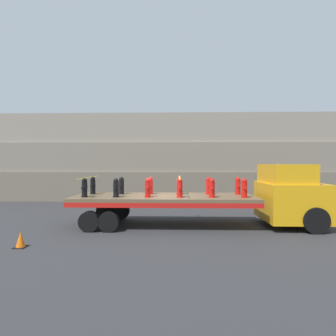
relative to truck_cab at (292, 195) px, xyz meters
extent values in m
plane|color=#2D2D30|center=(-5.67, 0.00, -1.38)|extent=(120.00, 120.00, 0.00)
cube|color=#706656|center=(-5.67, 8.52, -0.30)|extent=(60.00, 3.00, 2.16)
cube|color=gray|center=(-5.67, 8.67, 1.86)|extent=(60.00, 3.00, 2.16)
cube|color=gray|center=(-5.67, 8.82, 4.03)|extent=(60.00, 3.00, 2.16)
cube|color=orange|center=(-0.05, 0.00, -0.27)|extent=(2.49, 2.58, 1.64)
cube|color=orange|center=(-0.30, 0.00, 0.96)|extent=(1.74, 2.38, 0.82)
cube|color=black|center=(0.63, 0.00, 0.06)|extent=(0.99, 2.27, 0.92)
cylinder|color=black|center=(0.38, -1.23, -0.85)|extent=(1.06, 0.28, 1.06)
cylinder|color=black|center=(0.38, 1.23, -0.85)|extent=(1.06, 0.28, 1.06)
cube|color=brown|center=(-5.67, 0.00, -0.11)|extent=(8.04, 2.59, 0.14)
cube|color=red|center=(-5.67, -1.26, -0.28)|extent=(8.04, 0.08, 0.20)
cube|color=red|center=(-5.67, 1.26, -0.28)|extent=(8.04, 0.08, 0.20)
cylinder|color=black|center=(-7.88, -1.19, -0.96)|extent=(0.84, 0.30, 0.84)
cylinder|color=black|center=(-7.88, 1.19, -0.96)|extent=(0.84, 0.30, 0.84)
cylinder|color=black|center=(-8.69, -1.19, -0.96)|extent=(0.84, 0.30, 0.84)
cylinder|color=black|center=(-8.69, 1.19, -0.96)|extent=(0.84, 0.30, 0.84)
cylinder|color=black|center=(-9.09, -0.57, -0.02)|extent=(0.30, 0.30, 0.03)
cylinder|color=black|center=(-9.09, -0.57, 0.29)|extent=(0.24, 0.24, 0.65)
sphere|color=black|center=(-9.09, -0.57, 0.66)|extent=(0.22, 0.22, 0.22)
cylinder|color=black|center=(-9.09, -0.77, 0.36)|extent=(0.11, 0.15, 0.11)
cylinder|color=black|center=(-9.09, -0.37, 0.36)|extent=(0.11, 0.15, 0.11)
cylinder|color=black|center=(-9.09, 0.57, -0.02)|extent=(0.30, 0.30, 0.03)
cylinder|color=black|center=(-9.09, 0.57, 0.29)|extent=(0.24, 0.24, 0.65)
sphere|color=black|center=(-9.09, 0.57, 0.66)|extent=(0.22, 0.22, 0.22)
cylinder|color=black|center=(-9.09, 0.37, 0.36)|extent=(0.11, 0.15, 0.11)
cylinder|color=black|center=(-9.09, 0.77, 0.36)|extent=(0.11, 0.15, 0.11)
cylinder|color=black|center=(-7.72, -0.57, -0.02)|extent=(0.30, 0.30, 0.03)
cylinder|color=black|center=(-7.72, -0.57, 0.29)|extent=(0.24, 0.24, 0.65)
sphere|color=black|center=(-7.72, -0.57, 0.66)|extent=(0.22, 0.22, 0.22)
cylinder|color=black|center=(-7.72, -0.77, 0.36)|extent=(0.11, 0.15, 0.11)
cylinder|color=black|center=(-7.72, -0.37, 0.36)|extent=(0.11, 0.15, 0.11)
cylinder|color=black|center=(-7.72, 0.57, -0.02)|extent=(0.30, 0.30, 0.03)
cylinder|color=black|center=(-7.72, 0.57, 0.29)|extent=(0.24, 0.24, 0.65)
sphere|color=black|center=(-7.72, 0.57, 0.66)|extent=(0.22, 0.22, 0.22)
cylinder|color=black|center=(-7.72, 0.37, 0.36)|extent=(0.11, 0.15, 0.11)
cylinder|color=black|center=(-7.72, 0.77, 0.36)|extent=(0.11, 0.15, 0.11)
cylinder|color=red|center=(-6.36, -0.57, -0.02)|extent=(0.30, 0.30, 0.03)
cylinder|color=red|center=(-6.36, -0.57, 0.29)|extent=(0.24, 0.24, 0.65)
sphere|color=red|center=(-6.36, -0.57, 0.66)|extent=(0.22, 0.22, 0.22)
cylinder|color=red|center=(-6.36, -0.77, 0.36)|extent=(0.11, 0.15, 0.11)
cylinder|color=red|center=(-6.36, -0.37, 0.36)|extent=(0.11, 0.15, 0.11)
cylinder|color=red|center=(-6.36, 0.57, -0.02)|extent=(0.30, 0.30, 0.03)
cylinder|color=red|center=(-6.36, 0.57, 0.29)|extent=(0.24, 0.24, 0.65)
sphere|color=red|center=(-6.36, 0.57, 0.66)|extent=(0.22, 0.22, 0.22)
cylinder|color=red|center=(-6.36, 0.37, 0.36)|extent=(0.11, 0.15, 0.11)
cylinder|color=red|center=(-6.36, 0.77, 0.36)|extent=(0.11, 0.15, 0.11)
cylinder|color=red|center=(-4.99, -0.57, -0.02)|extent=(0.30, 0.30, 0.03)
cylinder|color=red|center=(-4.99, -0.57, 0.29)|extent=(0.24, 0.24, 0.65)
sphere|color=red|center=(-4.99, -0.57, 0.66)|extent=(0.22, 0.22, 0.22)
cylinder|color=red|center=(-4.99, -0.77, 0.36)|extent=(0.11, 0.15, 0.11)
cylinder|color=red|center=(-4.99, -0.37, 0.36)|extent=(0.11, 0.15, 0.11)
cylinder|color=red|center=(-4.99, 0.57, -0.02)|extent=(0.30, 0.30, 0.03)
cylinder|color=red|center=(-4.99, 0.57, 0.29)|extent=(0.24, 0.24, 0.65)
sphere|color=red|center=(-4.99, 0.57, 0.66)|extent=(0.22, 0.22, 0.22)
cylinder|color=red|center=(-4.99, 0.37, 0.36)|extent=(0.11, 0.15, 0.11)
cylinder|color=red|center=(-4.99, 0.77, 0.36)|extent=(0.11, 0.15, 0.11)
cylinder|color=red|center=(-3.62, -0.57, -0.02)|extent=(0.30, 0.30, 0.03)
cylinder|color=red|center=(-3.62, -0.57, 0.29)|extent=(0.24, 0.24, 0.65)
sphere|color=red|center=(-3.62, -0.57, 0.66)|extent=(0.22, 0.22, 0.22)
cylinder|color=red|center=(-3.62, -0.77, 0.36)|extent=(0.11, 0.15, 0.11)
cylinder|color=red|center=(-3.62, -0.37, 0.36)|extent=(0.11, 0.15, 0.11)
cylinder|color=red|center=(-3.62, 0.57, -0.02)|extent=(0.30, 0.30, 0.03)
cylinder|color=red|center=(-3.62, 0.57, 0.29)|extent=(0.24, 0.24, 0.65)
sphere|color=red|center=(-3.62, 0.57, 0.66)|extent=(0.22, 0.22, 0.22)
cylinder|color=red|center=(-3.62, 0.37, 0.36)|extent=(0.11, 0.15, 0.11)
cylinder|color=red|center=(-3.62, 0.77, 0.36)|extent=(0.11, 0.15, 0.11)
cylinder|color=red|center=(-2.25, -0.57, -0.02)|extent=(0.30, 0.30, 0.03)
cylinder|color=red|center=(-2.25, -0.57, 0.29)|extent=(0.24, 0.24, 0.65)
sphere|color=red|center=(-2.25, -0.57, 0.66)|extent=(0.22, 0.22, 0.22)
cylinder|color=red|center=(-2.25, -0.77, 0.36)|extent=(0.11, 0.15, 0.11)
cylinder|color=red|center=(-2.25, -0.37, 0.36)|extent=(0.11, 0.15, 0.11)
cylinder|color=red|center=(-2.25, 0.57, -0.02)|extent=(0.30, 0.30, 0.03)
cylinder|color=red|center=(-2.25, 0.57, 0.29)|extent=(0.24, 0.24, 0.65)
sphere|color=red|center=(-2.25, 0.57, 0.66)|extent=(0.22, 0.22, 0.22)
cylinder|color=red|center=(-2.25, 0.37, 0.36)|extent=(0.11, 0.15, 0.11)
cylinder|color=red|center=(-2.25, 0.77, 0.36)|extent=(0.11, 0.15, 0.11)
cube|color=yellow|center=(-9.09, 0.00, 0.78)|extent=(0.05, 2.79, 0.01)
cube|color=yellow|center=(-4.99, 0.00, 0.78)|extent=(0.05, 2.79, 0.01)
cube|color=black|center=(-10.32, -3.22, -1.37)|extent=(0.38, 0.38, 0.03)
cone|color=orange|center=(-10.32, -3.22, -1.11)|extent=(0.29, 0.29, 0.50)
camera|label=1|loc=(-5.17, -11.72, 1.41)|focal=28.00mm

